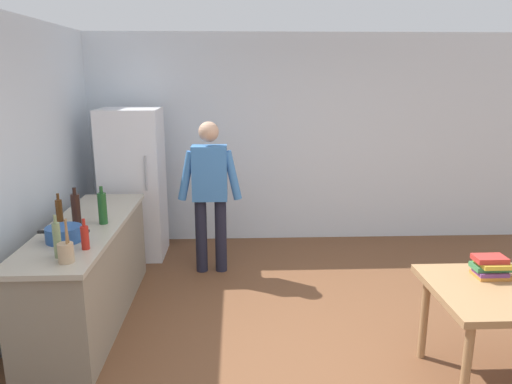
# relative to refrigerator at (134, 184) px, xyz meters

# --- Properties ---
(ground_plane) EXTENTS (14.00, 14.00, 0.00)m
(ground_plane) POSITION_rel_refrigerator_xyz_m (1.90, -2.40, -0.90)
(ground_plane) COLOR brown
(wall_back) EXTENTS (6.40, 0.12, 2.70)m
(wall_back) POSITION_rel_refrigerator_xyz_m (1.90, 0.60, 0.45)
(wall_back) COLOR silver
(wall_back) RESTS_ON ground_plane
(kitchen_counter) EXTENTS (0.64, 2.20, 0.90)m
(kitchen_counter) POSITION_rel_refrigerator_xyz_m (-0.10, -1.60, -0.45)
(kitchen_counter) COLOR gray
(kitchen_counter) RESTS_ON ground_plane
(refrigerator) EXTENTS (0.70, 0.67, 1.80)m
(refrigerator) POSITION_rel_refrigerator_xyz_m (0.00, 0.00, 0.00)
(refrigerator) COLOR white
(refrigerator) RESTS_ON ground_plane
(person) EXTENTS (0.70, 0.22, 1.70)m
(person) POSITION_rel_refrigerator_xyz_m (0.95, -0.55, 0.08)
(person) COLOR #1E1E2D
(person) RESTS_ON ground_plane
(cooking_pot) EXTENTS (0.40, 0.28, 0.12)m
(cooking_pot) POSITION_rel_refrigerator_xyz_m (-0.13, -2.03, 0.06)
(cooking_pot) COLOR #285193
(cooking_pot) RESTS_ON kitchen_counter
(utensil_jar) EXTENTS (0.11, 0.11, 0.32)m
(utensil_jar) POSITION_rel_refrigerator_xyz_m (0.04, -2.47, 0.08)
(utensil_jar) COLOR tan
(utensil_jar) RESTS_ON kitchen_counter
(bottle_wine_green) EXTENTS (0.08, 0.08, 0.34)m
(bottle_wine_green) POSITION_rel_refrigerator_xyz_m (0.06, -1.57, 0.15)
(bottle_wine_green) COLOR #1E5123
(bottle_wine_green) RESTS_ON kitchen_counter
(bottle_beer_brown) EXTENTS (0.06, 0.06, 0.26)m
(bottle_beer_brown) POSITION_rel_refrigerator_xyz_m (-0.35, -1.49, 0.11)
(bottle_beer_brown) COLOR #5B3314
(bottle_beer_brown) RESTS_ON kitchen_counter
(bottle_wine_dark) EXTENTS (0.08, 0.08, 0.34)m
(bottle_wine_dark) POSITION_rel_refrigerator_xyz_m (-0.16, -1.61, 0.15)
(bottle_wine_dark) COLOR black
(bottle_wine_dark) RESTS_ON kitchen_counter
(bottle_vinegar_tall) EXTENTS (0.06, 0.06, 0.32)m
(bottle_vinegar_tall) POSITION_rel_refrigerator_xyz_m (-0.05, -2.37, 0.14)
(bottle_vinegar_tall) COLOR gray
(bottle_vinegar_tall) RESTS_ON kitchen_counter
(bottle_sauce_red) EXTENTS (0.06, 0.06, 0.24)m
(bottle_sauce_red) POSITION_rel_refrigerator_xyz_m (0.10, -2.21, 0.10)
(bottle_sauce_red) COLOR #B22319
(bottle_sauce_red) RESTS_ON kitchen_counter
(book_stack) EXTENTS (0.27, 0.19, 0.16)m
(book_stack) POSITION_rel_refrigerator_xyz_m (3.09, -2.51, -0.07)
(book_stack) COLOR orange
(book_stack) RESTS_ON dining_table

